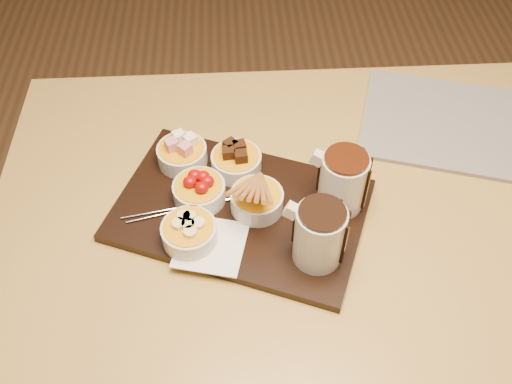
{
  "coord_description": "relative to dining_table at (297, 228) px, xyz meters",
  "views": [
    {
      "loc": [
        -0.13,
        -0.71,
        1.61
      ],
      "look_at": [
        -0.09,
        -0.03,
        0.81
      ],
      "focal_mm": 40.0,
      "sensor_mm": 36.0,
      "label": 1
    }
  ],
  "objects": [
    {
      "name": "bowl_strawberries",
      "position": [
        -0.19,
        -0.01,
        0.14
      ],
      "size": [
        0.1,
        0.1,
        0.04
      ],
      "primitive_type": "cylinder",
      "color": "beige",
      "rests_on": "serving_board"
    },
    {
      "name": "fondue_skewers",
      "position": [
        -0.21,
        -0.03,
        0.12
      ],
      "size": [
        0.08,
        0.26,
        0.01
      ],
      "primitive_type": null,
      "rotation": [
        0.0,
        0.0,
        -1.39
      ],
      "color": "silver",
      "rests_on": "serving_board"
    },
    {
      "name": "pitcher_milk_chocolate",
      "position": [
        0.07,
        -0.03,
        0.18
      ],
      "size": [
        0.11,
        0.11,
        0.12
      ],
      "primitive_type": "cylinder",
      "rotation": [
        0.0,
        0.0,
        -0.38
      ],
      "color": "silver",
      "rests_on": "serving_board"
    },
    {
      "name": "bowl_cake",
      "position": [
        -0.12,
        0.07,
        0.14
      ],
      "size": [
        0.1,
        0.1,
        0.04
      ],
      "primitive_type": "cylinder",
      "color": "beige",
      "rests_on": "serving_board"
    },
    {
      "name": "ground",
      "position": [
        0.0,
        0.0,
        -0.65
      ],
      "size": [
        5.0,
        5.0,
        0.0
      ],
      "primitive_type": "plane",
      "color": "brown",
      "rests_on": "ground"
    },
    {
      "name": "bowl_marshmallows",
      "position": [
        -0.23,
        0.09,
        0.14
      ],
      "size": [
        0.1,
        0.1,
        0.04
      ],
      "primitive_type": "cylinder",
      "color": "beige",
      "rests_on": "serving_board"
    },
    {
      "name": "bowl_biscotti",
      "position": [
        -0.09,
        -0.03,
        0.14
      ],
      "size": [
        0.1,
        0.1,
        0.04
      ],
      "primitive_type": "cylinder",
      "color": "beige",
      "rests_on": "serving_board"
    },
    {
      "name": "napkin",
      "position": [
        -0.17,
        -0.12,
        0.12
      ],
      "size": [
        0.15,
        0.15,
        0.0
      ],
      "primitive_type": "cube",
      "rotation": [
        0.0,
        0.0,
        -0.24
      ],
      "color": "white",
      "rests_on": "serving_board"
    },
    {
      "name": "newspaper",
      "position": [
        0.34,
        0.19,
        0.1
      ],
      "size": [
        0.43,
        0.38,
        0.01
      ],
      "primitive_type": "cube",
      "rotation": [
        0.0,
        0.0,
        -0.29
      ],
      "color": "beige",
      "rests_on": "dining_table"
    },
    {
      "name": "bowl_bananas",
      "position": [
        -0.21,
        -0.1,
        0.14
      ],
      "size": [
        0.1,
        0.1,
        0.04
      ],
      "primitive_type": "cylinder",
      "color": "beige",
      "rests_on": "serving_board"
    },
    {
      "name": "dining_table",
      "position": [
        0.0,
        0.0,
        0.0
      ],
      "size": [
        1.2,
        0.8,
        0.75
      ],
      "color": "#B18F41",
      "rests_on": "ground"
    },
    {
      "name": "serving_board",
      "position": [
        -0.12,
        -0.03,
        0.11
      ],
      "size": [
        0.54,
        0.45,
        0.02
      ],
      "primitive_type": "cube",
      "rotation": [
        0.0,
        0.0,
        -0.38
      ],
      "color": "black",
      "rests_on": "dining_table"
    },
    {
      "name": "pitcher_dark_chocolate",
      "position": [
        0.01,
        -0.15,
        0.18
      ],
      "size": [
        0.11,
        0.11,
        0.12
      ],
      "primitive_type": "cylinder",
      "rotation": [
        0.0,
        0.0,
        -0.38
      ],
      "color": "silver",
      "rests_on": "serving_board"
    }
  ]
}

